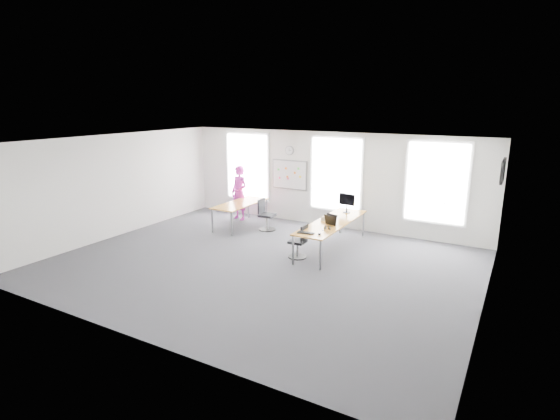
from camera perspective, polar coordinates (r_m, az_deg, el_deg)
The scene contains 24 objects.
floor at distance 10.87m, azimuth -2.48°, elevation -7.07°, with size 10.00×10.00×0.00m, color #2A292F.
ceiling at distance 10.18m, azimuth -2.66°, elevation 8.89°, with size 10.00×10.00×0.00m, color silver.
wall_back at distance 13.90m, azimuth 6.21°, elevation 3.97°, with size 10.00×10.00×0.00m, color silver.
wall_front at distance 7.48m, azimuth -19.10°, elevation -5.57°, with size 10.00×10.00×0.00m, color silver.
wall_left at distance 13.69m, azimuth -20.64°, elevation 2.99°, with size 10.00×10.00×0.00m, color silver.
wall_right at distance 8.93m, azimuth 25.84°, elevation -3.07°, with size 10.00×10.00×0.00m, color silver.
window_left at distance 15.26m, azimuth -4.25°, elevation 5.67°, with size 1.60×0.06×2.20m, color silver.
window_mid at distance 13.73m, azimuth 7.34°, elevation 4.65°, with size 1.60×0.06×2.20m, color silver.
window_right at distance 12.92m, azimuth 19.75°, elevation 3.35°, with size 1.60×0.06×2.20m, color silver.
desk_right at distance 11.78m, azimuth 6.80°, elevation -1.74°, with size 0.85×3.20×0.78m.
desk_left at distance 13.93m, azimuth -5.19°, elevation 0.68°, with size 0.85×2.11×0.77m.
chair_right at distance 11.17m, azimuth 2.56°, elevation -4.37°, with size 0.47×0.47×0.88m.
chair_left at distance 13.57m, azimuth -1.89°, elevation -0.84°, with size 0.52×0.52×0.98m.
person at distance 14.75m, azimuth -5.35°, elevation 2.25°, with size 0.67×0.44×1.83m, color #CB29AD.
whiteboard at distance 14.45m, azimuth 1.24°, elevation 4.63°, with size 1.20×0.03×0.90m, color silver.
wall_clock at distance 14.34m, azimuth 1.26°, elevation 7.78°, with size 0.30×0.30×0.04m, color gray.
tv at distance 11.71m, azimuth 27.11°, elevation 4.59°, with size 0.06×0.90×0.55m, color black.
keyboard at distance 10.67m, azimuth 3.40°, elevation -3.01°, with size 0.42×0.15×0.02m, color black.
mouse at distance 10.55m, azimuth 5.18°, elevation -3.15°, with size 0.08×0.13×0.05m, color black.
lens_cap at distance 10.95m, azimuth 5.58°, elevation -2.64°, with size 0.06×0.06×0.01m, color black.
headphones at distance 11.03m, azimuth 6.17°, elevation -2.31°, with size 0.16×0.09×0.09m.
laptop_sleeve at distance 11.41m, azimuth 6.64°, elevation -1.28°, with size 0.36×0.28×0.28m.
paper_stack at distance 11.83m, azimuth 6.36°, elevation -1.12°, with size 0.33×0.25×0.12m, color beige.
monitor at distance 12.69m, azimuth 8.73°, elevation 1.13°, with size 0.50×0.20×0.56m.
Camera 1 is at (5.39, -8.59, 3.91)m, focal length 28.00 mm.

